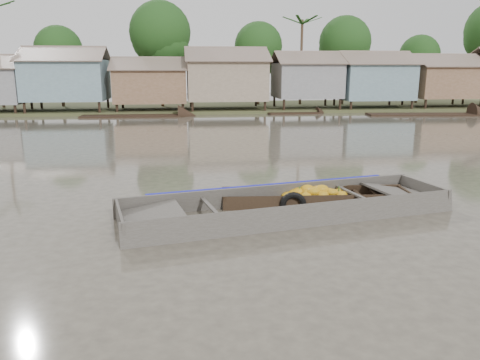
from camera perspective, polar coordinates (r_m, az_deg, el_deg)
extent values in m
plane|color=#464036|center=(11.46, 0.21, -5.25)|extent=(120.00, 120.00, 0.00)
cube|color=#384723|center=(43.94, -5.42, 8.68)|extent=(120.00, 12.00, 0.50)
cube|color=slate|center=(41.28, -20.36, 11.36)|extent=(6.20, 5.20, 3.20)
cube|color=brown|center=(39.92, -21.06, 14.21)|extent=(6.60, 3.02, 1.28)
cube|color=brown|center=(42.66, -20.16, 14.18)|extent=(6.60, 3.02, 1.28)
cube|color=brown|center=(40.36, -10.82, 11.20)|extent=(5.80, 4.60, 2.70)
cube|color=brown|center=(39.09, -11.05, 13.77)|extent=(6.20, 2.67, 1.14)
cube|color=brown|center=(41.57, -10.83, 13.75)|extent=(6.20, 2.67, 1.14)
cube|color=#87735D|center=(40.46, -1.71, 12.07)|extent=(6.50, 5.30, 3.30)
cube|color=brown|center=(39.04, -1.52, 15.10)|extent=(6.90, 3.08, 1.31)
cube|color=brown|center=(41.88, -1.93, 15.00)|extent=(6.90, 3.08, 1.31)
cube|color=gray|center=(41.72, 8.11, 11.92)|extent=(5.40, 4.70, 2.90)
cube|color=brown|center=(40.49, 8.69, 14.55)|extent=(5.80, 2.73, 1.17)
cube|color=brown|center=(42.94, 7.75, 14.52)|extent=(5.80, 2.73, 1.17)
cube|color=slate|center=(43.68, 15.88, 11.49)|extent=(6.00, 5.00, 3.10)
cube|color=brown|center=(42.43, 16.79, 14.09)|extent=(6.40, 2.90, 1.24)
cube|color=brown|center=(44.92, 15.37, 14.12)|extent=(6.40, 2.90, 1.24)
cube|color=brown|center=(46.58, 23.40, 10.94)|extent=(5.70, 4.90, 2.80)
cube|color=brown|center=(45.43, 24.48, 13.15)|extent=(6.10, 2.85, 1.21)
cube|color=brown|center=(47.72, 22.80, 13.27)|extent=(6.10, 2.85, 1.21)
cylinder|color=#473323|center=(46.01, -20.94, 11.14)|extent=(0.28, 0.28, 4.90)
sphere|color=#133C15|center=(46.02, -21.24, 14.61)|extent=(4.20, 4.20, 4.20)
cylinder|color=#473323|center=(43.79, -9.54, 12.67)|extent=(0.28, 0.28, 6.30)
sphere|color=#133C15|center=(43.89, -9.73, 17.37)|extent=(5.40, 5.40, 5.40)
cylinder|color=#473323|center=(45.38, 2.23, 12.20)|extent=(0.28, 0.28, 5.25)
sphere|color=#133C15|center=(45.41, 2.26, 15.99)|extent=(4.50, 4.50, 4.50)
cylinder|color=#473323|center=(46.40, 12.46, 12.15)|extent=(0.28, 0.28, 5.60)
sphere|color=#133C15|center=(46.45, 12.67, 16.09)|extent=(4.80, 4.80, 4.80)
cylinder|color=#473323|center=(50.53, 20.79, 11.09)|extent=(0.28, 0.28, 4.55)
sphere|color=#133C15|center=(50.52, 21.04, 14.03)|extent=(3.90, 3.90, 3.90)
cylinder|color=#473323|center=(45.70, 7.45, 13.83)|extent=(0.24, 0.24, 8.00)
cube|color=black|center=(13.31, 9.17, -3.09)|extent=(5.16, 1.34, 0.08)
cube|color=black|center=(13.78, 8.72, -1.63)|extent=(5.21, 0.52, 0.48)
cube|color=black|center=(12.74, 9.72, -2.94)|extent=(5.21, 0.52, 0.48)
cube|color=black|center=(14.02, 19.46, -2.00)|extent=(0.14, 1.13, 0.46)
cube|color=black|center=(13.84, 17.78, -1.82)|extent=(0.96, 1.04, 0.18)
cube|color=black|center=(12.96, -1.91, -2.45)|extent=(0.14, 1.13, 0.46)
cube|color=black|center=(12.96, 0.05, -2.18)|extent=(0.96, 1.04, 0.18)
cube|color=black|center=(13.03, 3.95, -1.95)|extent=(0.18, 1.09, 0.05)
cube|color=black|center=(13.54, 14.27, -1.75)|extent=(0.18, 1.09, 0.05)
ellipsoid|color=gold|center=(13.17, 7.17, -1.45)|extent=(0.44, 0.32, 0.26)
ellipsoid|color=gold|center=(13.23, 10.69, -1.46)|extent=(0.40, 0.29, 0.24)
ellipsoid|color=gold|center=(13.41, 8.43, -1.48)|extent=(0.36, 0.26, 0.21)
ellipsoid|color=gold|center=(12.94, 6.40, -2.17)|extent=(0.44, 0.32, 0.26)
ellipsoid|color=gold|center=(13.31, 8.92, -1.35)|extent=(0.42, 0.30, 0.24)
ellipsoid|color=gold|center=(12.97, 9.87, -2.38)|extent=(0.35, 0.26, 0.21)
ellipsoid|color=gold|center=(12.92, 8.04, -1.95)|extent=(0.34, 0.25, 0.20)
ellipsoid|color=gold|center=(13.10, 10.08, -1.80)|extent=(0.38, 0.28, 0.22)
ellipsoid|color=gold|center=(13.18, 8.17, -1.08)|extent=(0.41, 0.30, 0.24)
ellipsoid|color=gold|center=(13.06, 5.91, -1.98)|extent=(0.44, 0.32, 0.26)
ellipsoid|color=gold|center=(13.28, 8.23, -1.42)|extent=(0.39, 0.28, 0.23)
ellipsoid|color=gold|center=(13.42, 7.89, -1.29)|extent=(0.35, 0.25, 0.20)
ellipsoid|color=gold|center=(12.88, 6.78, -2.49)|extent=(0.42, 0.31, 0.25)
ellipsoid|color=gold|center=(13.17, 13.25, -2.41)|extent=(0.36, 0.27, 0.21)
ellipsoid|color=gold|center=(13.10, 8.44, -1.54)|extent=(0.41, 0.30, 0.24)
ellipsoid|color=gold|center=(13.36, 8.43, -1.40)|extent=(0.39, 0.28, 0.23)
ellipsoid|color=gold|center=(13.59, 12.09, -1.52)|extent=(0.43, 0.31, 0.25)
ellipsoid|color=gold|center=(13.20, 5.48, -1.89)|extent=(0.40, 0.29, 0.23)
ellipsoid|color=gold|center=(13.06, 5.57, -2.33)|extent=(0.34, 0.25, 0.20)
ellipsoid|color=gold|center=(13.28, 9.29, -1.10)|extent=(0.33, 0.24, 0.20)
ellipsoid|color=gold|center=(12.87, 6.59, -2.43)|extent=(0.43, 0.31, 0.25)
ellipsoid|color=gold|center=(13.19, 9.90, -1.14)|extent=(0.45, 0.33, 0.26)
ellipsoid|color=gold|center=(13.16, 6.66, -1.55)|extent=(0.37, 0.27, 0.22)
ellipsoid|color=gold|center=(13.16, 11.18, -1.49)|extent=(0.34, 0.25, 0.20)
ellipsoid|color=gold|center=(13.62, 11.42, -1.64)|extent=(0.38, 0.28, 0.22)
ellipsoid|color=gold|center=(13.13, 9.60, -1.55)|extent=(0.39, 0.29, 0.23)
ellipsoid|color=gold|center=(13.58, 9.91, -1.50)|extent=(0.38, 0.27, 0.22)
ellipsoid|color=gold|center=(12.83, 5.94, -2.73)|extent=(0.35, 0.25, 0.20)
ellipsoid|color=gold|center=(12.94, 6.79, -2.15)|extent=(0.39, 0.28, 0.23)
ellipsoid|color=gold|center=(13.62, 10.03, -1.51)|extent=(0.36, 0.26, 0.21)
ellipsoid|color=gold|center=(13.27, 12.27, -1.83)|extent=(0.40, 0.29, 0.24)
ellipsoid|color=gold|center=(13.04, 8.99, -1.40)|extent=(0.42, 0.30, 0.24)
cylinder|color=#3F6626|center=(13.10, 7.26, -1.17)|extent=(0.04, 0.04, 0.17)
cylinder|color=#3F6626|center=(13.23, 10.02, -1.12)|extent=(0.04, 0.04, 0.17)
cylinder|color=#3F6626|center=(13.34, 11.96, -1.09)|extent=(0.04, 0.04, 0.17)
torus|color=black|center=(13.93, 10.15, -1.45)|extent=(0.66, 0.21, 0.65)
torus|color=black|center=(12.52, 6.48, -3.03)|extent=(0.73, 0.22, 0.72)
cube|color=#3E3934|center=(12.17, 5.77, -4.59)|extent=(8.57, 3.41, 0.08)
cube|color=#3E3934|center=(12.98, 3.95, -2.00)|extent=(8.43, 1.85, 0.68)
cube|color=#3E3934|center=(11.20, 7.96, -4.65)|extent=(8.43, 1.85, 0.68)
cube|color=#3E3934|center=(14.27, 21.34, -1.48)|extent=(0.47, 2.06, 0.65)
cube|color=#3E3934|center=(13.80, 19.03, -1.42)|extent=(1.78, 2.05, 0.26)
cube|color=#3E3934|center=(11.09, -14.42, -5.13)|extent=(0.47, 2.06, 0.65)
cube|color=#3E3934|center=(11.13, -10.70, -4.42)|extent=(1.78, 2.05, 0.26)
cube|color=#3E3934|center=(11.39, -3.43, -3.51)|extent=(0.49, 1.99, 0.05)
cube|color=#3E3934|center=(12.97, 13.92, -1.76)|extent=(0.49, 1.99, 0.05)
cube|color=#665E54|center=(12.15, 5.78, -4.33)|extent=(6.57, 2.86, 0.02)
cube|color=#1114AD|center=(12.97, 3.86, -0.81)|extent=(6.80, 1.45, 0.17)
torus|color=olive|center=(12.47, 12.20, -3.97)|extent=(0.48, 0.48, 0.07)
torus|color=olive|center=(12.45, 12.21, -3.77)|extent=(0.39, 0.39, 0.07)
cube|color=black|center=(40.19, 21.28, 7.30)|extent=(8.74, 2.95, 0.35)
cube|color=black|center=(38.93, 6.62, 7.95)|extent=(4.41, 1.39, 0.35)
cube|color=black|center=(37.19, -13.03, 7.44)|extent=(7.72, 1.86, 0.35)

